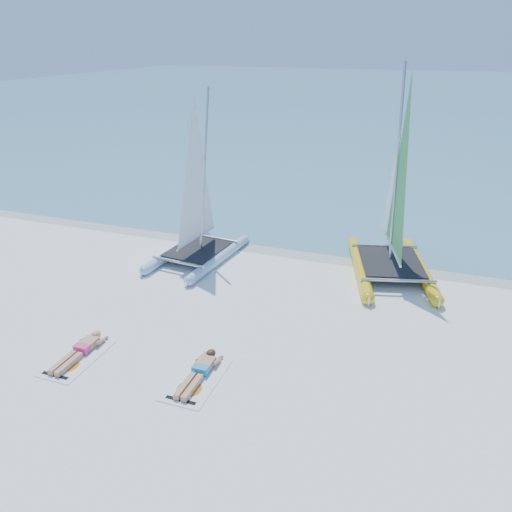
% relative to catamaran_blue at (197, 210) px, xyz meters
% --- Properties ---
extents(ground, '(140.00, 140.00, 0.00)m').
position_rel_catamaran_blue_xyz_m(ground, '(2.79, -3.76, -1.74)').
color(ground, white).
rests_on(ground, ground).
extents(sea, '(140.00, 115.00, 0.01)m').
position_rel_catamaran_blue_xyz_m(sea, '(2.79, 59.24, -1.73)').
color(sea, '#689EAD').
rests_on(sea, ground).
extents(wet_sand_strip, '(140.00, 1.40, 0.01)m').
position_rel_catamaran_blue_xyz_m(wet_sand_strip, '(2.79, 1.74, -1.73)').
color(wet_sand_strip, beige).
rests_on(wet_sand_strip, ground).
extents(catamaran_blue, '(2.44, 4.44, 5.82)m').
position_rel_catamaran_blue_xyz_m(catamaran_blue, '(0.00, 0.00, 0.00)').
color(catamaran_blue, '#BCD3F7').
rests_on(catamaran_blue, ground).
extents(catamaran_yellow, '(3.53, 5.36, 6.65)m').
position_rel_catamaran_blue_xyz_m(catamaran_yellow, '(6.28, 1.46, 0.36)').
color(catamaran_yellow, yellow).
rests_on(catamaran_yellow, ground).
extents(towel_a, '(1.00, 1.85, 0.02)m').
position_rel_catamaran_blue_xyz_m(towel_a, '(-0.16, -6.41, -1.73)').
color(towel_a, white).
rests_on(towel_a, ground).
extents(sunbather_a, '(0.37, 1.73, 0.26)m').
position_rel_catamaran_blue_xyz_m(sunbather_a, '(-0.16, -6.22, -1.62)').
color(sunbather_a, tan).
rests_on(sunbather_a, towel_a).
extents(towel_b, '(1.00, 1.85, 0.02)m').
position_rel_catamaran_blue_xyz_m(towel_b, '(2.93, -6.19, -1.73)').
color(towel_b, white).
rests_on(towel_b, ground).
extents(sunbather_b, '(0.37, 1.73, 0.26)m').
position_rel_catamaran_blue_xyz_m(sunbather_b, '(2.93, -6.00, -1.62)').
color(sunbather_b, tan).
rests_on(sunbather_b, towel_b).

